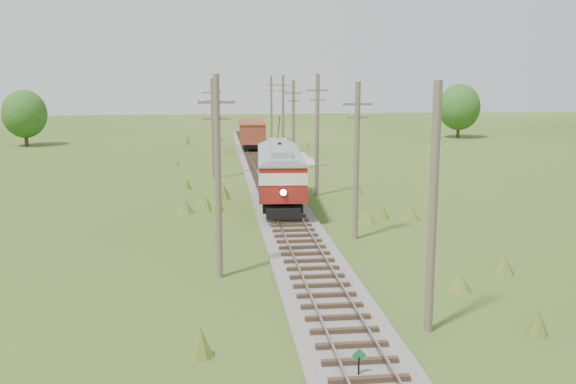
{
  "coord_description": "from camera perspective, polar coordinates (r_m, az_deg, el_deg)",
  "views": [
    {
      "loc": [
        -4.26,
        -15.8,
        9.01
      ],
      "look_at": [
        0.0,
        21.86,
        1.99
      ],
      "focal_mm": 40.0,
      "sensor_mm": 36.0,
      "label": 1
    }
  ],
  "objects": [
    {
      "name": "streetcar",
      "position": [
        43.35,
        -0.74,
        2.05
      ],
      "size": [
        3.7,
        12.57,
        5.7
      ],
      "rotation": [
        0.0,
        0.0,
        -0.07
      ],
      "color": "black",
      "rests_on": "ground"
    },
    {
      "name": "utility_pole_r_1",
      "position": [
        22.54,
        12.75,
        -1.57
      ],
      "size": [
        0.3,
        0.3,
        8.8
      ],
      "color": "brown",
      "rests_on": "ground"
    },
    {
      "name": "utility_pole_r_3",
      "position": [
        47.6,
        2.6,
        5.19
      ],
      "size": [
        1.6,
        0.3,
        9.0
      ],
      "color": "brown",
      "rests_on": "ground"
    },
    {
      "name": "railbed_main",
      "position": [
        50.76,
        -1.54,
        0.48
      ],
      "size": [
        3.6,
        96.0,
        0.57
      ],
      "color": "#605B54",
      "rests_on": "ground"
    },
    {
      "name": "utility_pole_r_6",
      "position": [
        86.25,
        -1.49,
        7.47
      ],
      "size": [
        1.6,
        0.3,
        8.7
      ],
      "color": "brown",
      "rests_on": "ground"
    },
    {
      "name": "utility_pole_l_b",
      "position": [
        55.99,
        -6.71,
        5.72
      ],
      "size": [
        1.6,
        0.3,
        8.6
      ],
      "color": "brown",
      "rests_on": "ground"
    },
    {
      "name": "gravel_pile",
      "position": [
        65.85,
        1.43,
        3.09
      ],
      "size": [
        3.17,
        3.36,
        1.15
      ],
      "color": "gray",
      "rests_on": "ground"
    },
    {
      "name": "tree_mid_a",
      "position": [
        87.24,
        -22.38,
        6.43
      ],
      "size": [
        5.46,
        5.46,
        7.03
      ],
      "color": "#38281C",
      "rests_on": "ground"
    },
    {
      "name": "utility_pole_l_a",
      "position": [
        28.15,
        -6.26,
        1.47
      ],
      "size": [
        1.6,
        0.3,
        9.0
      ],
      "color": "brown",
      "rests_on": "ground"
    },
    {
      "name": "utility_pole_r_4",
      "position": [
        60.43,
        0.47,
        6.04
      ],
      "size": [
        1.6,
        0.3,
        8.4
      ],
      "color": "brown",
      "rests_on": "ground"
    },
    {
      "name": "gondola",
      "position": [
        75.54,
        -3.21,
        5.25
      ],
      "size": [
        3.09,
        8.84,
        2.91
      ],
      "rotation": [
        0.0,
        0.0,
        -0.03
      ],
      "color": "black",
      "rests_on": "ground"
    },
    {
      "name": "utility_pole_r_2",
      "position": [
        34.94,
        6.11,
        2.89
      ],
      "size": [
        1.6,
        0.3,
        8.6
      ],
      "color": "brown",
      "rests_on": "ground"
    },
    {
      "name": "switch_marker",
      "position": [
        19.65,
        6.31,
        -14.82
      ],
      "size": [
        0.45,
        0.06,
        1.08
      ],
      "color": "black",
      "rests_on": "ground"
    },
    {
      "name": "utility_pole_r_5",
      "position": [
        73.34,
        -0.45,
        7.02
      ],
      "size": [
        1.6,
        0.3,
        8.9
      ],
      "color": "brown",
      "rests_on": "ground"
    },
    {
      "name": "tree_mid_b",
      "position": [
        94.37,
        14.97,
        7.3
      ],
      "size": [
        5.88,
        5.88,
        7.57
      ],
      "color": "#38281C",
      "rests_on": "ground"
    }
  ]
}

